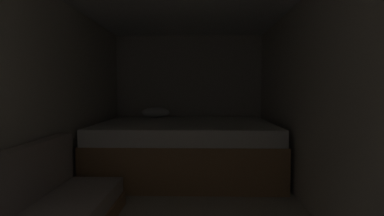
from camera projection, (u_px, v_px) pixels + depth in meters
The scene contains 4 objects.
wall_back at pixel (189, 97), 5.26m from camera, with size 2.57×0.05×2.09m, color beige.
wall_left at pixel (24, 104), 2.52m from camera, with size 0.05×5.51×2.09m, color beige.
wall_right at pixel (333, 104), 2.46m from camera, with size 0.05×5.51×2.09m, color beige.
bed at pixel (186, 147), 4.29m from camera, with size 2.35×1.90×0.89m.
Camera 1 is at (0.19, -0.23, 1.15)m, focal length 28.69 mm.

